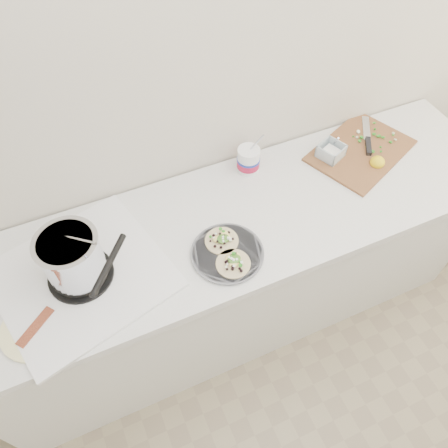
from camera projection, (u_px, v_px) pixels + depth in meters
name	position (u px, v px, depth m)	size (l,w,h in m)	color
counter	(237.00, 269.00, 2.19)	(2.44, 0.66, 0.90)	silver
stove	(76.00, 264.00, 1.57)	(0.72, 0.68, 0.28)	silver
taco_plate	(227.00, 252.00, 1.69)	(0.29, 0.29, 0.04)	#5B5B62
tub	(249.00, 159.00, 1.93)	(0.10, 0.10, 0.23)	white
cutboard	(358.00, 148.00, 2.04)	(0.57, 0.49, 0.07)	brown
bacon_plate	(36.00, 328.00, 1.51)	(0.25, 0.25, 0.02)	beige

